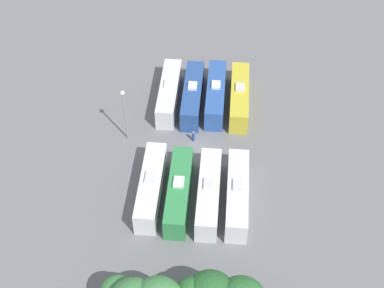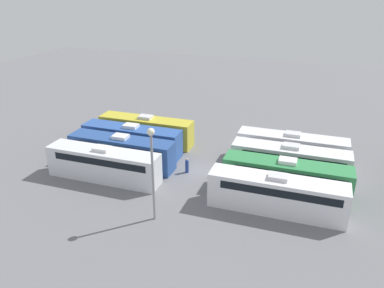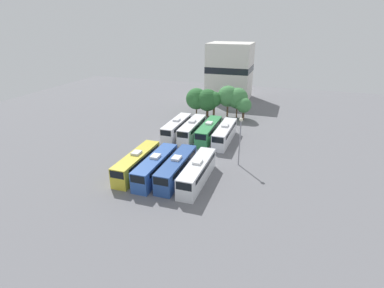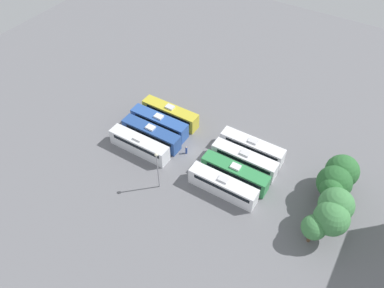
{
  "view_description": "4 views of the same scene",
  "coord_description": "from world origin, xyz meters",
  "px_view_note": "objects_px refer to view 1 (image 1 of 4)",
  "views": [
    {
      "loc": [
        -2.98,
        47.8,
        50.43
      ],
      "look_at": [
        0.85,
        1.62,
        2.18
      ],
      "focal_mm": 50.0,
      "sensor_mm": 36.0,
      "label": 1
    },
    {
      "loc": [
        33.35,
        10.57,
        18.16
      ],
      "look_at": [
        -1.81,
        -1.55,
        2.04
      ],
      "focal_mm": 35.0,
      "sensor_mm": 36.0,
      "label": 2
    },
    {
      "loc": [
        16.48,
        -45.35,
        22.11
      ],
      "look_at": [
        1.37,
        -0.45,
        2.43
      ],
      "focal_mm": 28.0,
      "sensor_mm": 36.0,
      "label": 3
    },
    {
      "loc": [
        38.98,
        23.66,
        49.16
      ],
      "look_at": [
        0.62,
        -0.16,
        2.63
      ],
      "focal_mm": 35.0,
      "sensor_mm": 36.0,
      "label": 4
    }
  ],
  "objects_px": {
    "bus_7": "(151,186)",
    "bus_6": "(179,191)",
    "bus_2": "(193,95)",
    "bus_1": "(216,94)",
    "bus_0": "(239,96)",
    "bus_3": "(169,93)",
    "light_pole": "(124,107)",
    "bus_5": "(209,193)",
    "worker_person": "(193,136)",
    "bus_4": "(237,194)"
  },
  "relations": [
    {
      "from": "bus_3",
      "to": "bus_7",
      "type": "relative_size",
      "value": 1.0
    },
    {
      "from": "bus_4",
      "to": "light_pole",
      "type": "xyz_separation_m",
      "value": [
        14.61,
        -9.68,
        3.74
      ]
    },
    {
      "from": "bus_0",
      "to": "light_pole",
      "type": "distance_m",
      "value": 16.77
    },
    {
      "from": "bus_0",
      "to": "bus_1",
      "type": "distance_m",
      "value": 3.31
    },
    {
      "from": "bus_1",
      "to": "bus_6",
      "type": "distance_m",
      "value": 17.94
    },
    {
      "from": "bus_0",
      "to": "light_pole",
      "type": "xyz_separation_m",
      "value": [
        14.49,
        7.57,
        3.74
      ]
    },
    {
      "from": "bus_0",
      "to": "bus_4",
      "type": "height_order",
      "value": "same"
    },
    {
      "from": "bus_6",
      "to": "bus_7",
      "type": "relative_size",
      "value": 1.0
    },
    {
      "from": "bus_7",
      "to": "worker_person",
      "type": "relative_size",
      "value": 7.18
    },
    {
      "from": "bus_1",
      "to": "bus_3",
      "type": "distance_m",
      "value": 6.49
    },
    {
      "from": "bus_7",
      "to": "worker_person",
      "type": "xyz_separation_m",
      "value": [
        -4.21,
        -9.62,
        -0.98
      ]
    },
    {
      "from": "bus_0",
      "to": "bus_4",
      "type": "xyz_separation_m",
      "value": [
        -0.13,
        17.25,
        0.0
      ]
    },
    {
      "from": "bus_3",
      "to": "bus_6",
      "type": "distance_m",
      "value": 17.63
    },
    {
      "from": "bus_6",
      "to": "light_pole",
      "type": "relative_size",
      "value": 1.43
    },
    {
      "from": "bus_3",
      "to": "bus_4",
      "type": "relative_size",
      "value": 1.0
    },
    {
      "from": "bus_1",
      "to": "bus_7",
      "type": "relative_size",
      "value": 1.0
    },
    {
      "from": "worker_person",
      "to": "bus_2",
      "type": "bearing_deg",
      "value": -84.43
    },
    {
      "from": "light_pole",
      "to": "bus_2",
      "type": "bearing_deg",
      "value": -137.39
    },
    {
      "from": "worker_person",
      "to": "light_pole",
      "type": "xyz_separation_m",
      "value": [
        8.68,
        0.26,
        4.72
      ]
    },
    {
      "from": "bus_7",
      "to": "light_pole",
      "type": "relative_size",
      "value": 1.43
    },
    {
      "from": "bus_3",
      "to": "bus_5",
      "type": "xyz_separation_m",
      "value": [
        -6.59,
        17.34,
        0.0
      ]
    },
    {
      "from": "bus_0",
      "to": "bus_4",
      "type": "bearing_deg",
      "value": 90.42
    },
    {
      "from": "bus_1",
      "to": "bus_3",
      "type": "bearing_deg",
      "value": 2.3
    },
    {
      "from": "light_pole",
      "to": "bus_1",
      "type": "bearing_deg",
      "value": -145.09
    },
    {
      "from": "bus_1",
      "to": "bus_7",
      "type": "xyz_separation_m",
      "value": [
        6.71,
        17.17,
        0.0
      ]
    },
    {
      "from": "bus_0",
      "to": "bus_3",
      "type": "height_order",
      "value": "same"
    },
    {
      "from": "bus_5",
      "to": "light_pole",
      "type": "distance_m",
      "value": 15.4
    },
    {
      "from": "bus_5",
      "to": "bus_4",
      "type": "bearing_deg",
      "value": -177.99
    },
    {
      "from": "bus_2",
      "to": "worker_person",
      "type": "distance_m",
      "value": 7.19
    },
    {
      "from": "bus_4",
      "to": "bus_6",
      "type": "height_order",
      "value": "same"
    },
    {
      "from": "bus_4",
      "to": "worker_person",
      "type": "distance_m",
      "value": 11.61
    },
    {
      "from": "bus_1",
      "to": "light_pole",
      "type": "xyz_separation_m",
      "value": [
        11.18,
        7.8,
        3.74
      ]
    },
    {
      "from": "bus_1",
      "to": "bus_7",
      "type": "height_order",
      "value": "same"
    },
    {
      "from": "bus_3",
      "to": "bus_7",
      "type": "bearing_deg",
      "value": 89.24
    },
    {
      "from": "bus_1",
      "to": "light_pole",
      "type": "distance_m",
      "value": 14.14
    },
    {
      "from": "bus_0",
      "to": "bus_5",
      "type": "height_order",
      "value": "same"
    },
    {
      "from": "light_pole",
      "to": "bus_0",
      "type": "bearing_deg",
      "value": -152.41
    },
    {
      "from": "bus_3",
      "to": "bus_6",
      "type": "height_order",
      "value": "same"
    },
    {
      "from": "bus_7",
      "to": "bus_6",
      "type": "bearing_deg",
      "value": 172.43
    },
    {
      "from": "bus_5",
      "to": "bus_6",
      "type": "relative_size",
      "value": 1.0
    },
    {
      "from": "bus_3",
      "to": "worker_person",
      "type": "height_order",
      "value": "bus_3"
    },
    {
      "from": "bus_2",
      "to": "bus_1",
      "type": "bearing_deg",
      "value": -171.88
    },
    {
      "from": "bus_5",
      "to": "bus_6",
      "type": "xyz_separation_m",
      "value": [
        3.48,
        0.02,
        0.0
      ]
    },
    {
      "from": "bus_1",
      "to": "bus_2",
      "type": "distance_m",
      "value": 3.22
    },
    {
      "from": "bus_0",
      "to": "bus_3",
      "type": "xyz_separation_m",
      "value": [
        9.79,
        0.03,
        0.0
      ]
    },
    {
      "from": "bus_3",
      "to": "light_pole",
      "type": "relative_size",
      "value": 1.43
    },
    {
      "from": "bus_6",
      "to": "bus_5",
      "type": "bearing_deg",
      "value": -179.69
    },
    {
      "from": "bus_7",
      "to": "bus_0",
      "type": "bearing_deg",
      "value": -120.59
    },
    {
      "from": "bus_1",
      "to": "worker_person",
      "type": "height_order",
      "value": "bus_1"
    },
    {
      "from": "light_pole",
      "to": "bus_4",
      "type": "bearing_deg",
      "value": 146.48
    }
  ]
}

